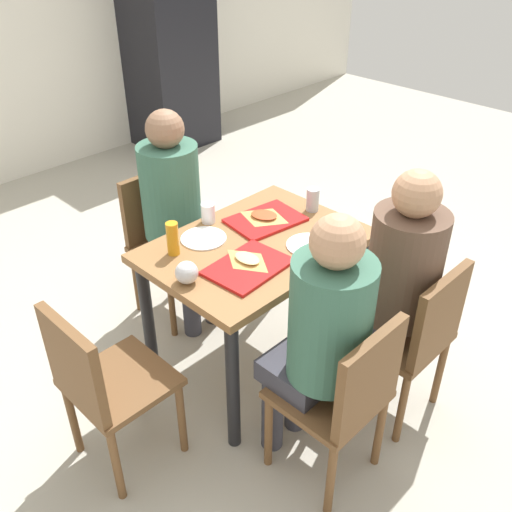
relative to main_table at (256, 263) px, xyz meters
name	(u,v)px	position (x,y,z in m)	size (l,w,h in m)	color
ground_plane	(256,363)	(0.00, 0.00, -0.66)	(10.00, 10.00, 0.02)	#B2AD9E
main_table	(256,263)	(0.00, 0.00, 0.00)	(1.03, 0.73, 0.76)	olive
chair_near_left	(345,394)	(-0.26, -0.75, -0.15)	(0.40, 0.40, 0.85)	brown
chair_near_right	(415,333)	(0.26, -0.75, -0.15)	(0.40, 0.40, 0.85)	brown
chair_far_side	(164,234)	(0.00, 0.75, -0.15)	(0.40, 0.40, 0.85)	brown
chair_left_end	(101,381)	(-0.90, 0.00, -0.15)	(0.40, 0.40, 0.85)	brown
person_in_red	(322,330)	(-0.26, -0.61, 0.10)	(0.32, 0.42, 1.26)	#383842
person_in_brown_jacket	(395,276)	(0.26, -0.61, 0.10)	(0.32, 0.42, 1.26)	#383842
person_far_side	(176,205)	(0.00, 0.61, 0.10)	(0.32, 0.42, 1.26)	#383842
tray_red_near	(248,267)	(-0.18, -0.13, 0.13)	(0.36, 0.26, 0.02)	red
tray_red_far	(265,220)	(0.18, 0.11, 0.13)	(0.36, 0.26, 0.02)	red
paper_plate_center	(204,238)	(-0.15, 0.20, 0.12)	(0.22, 0.22, 0.01)	white
paper_plate_near_edge	(309,245)	(0.15, -0.20, 0.12)	(0.22, 0.22, 0.01)	white
pizza_slice_a	(247,259)	(-0.16, -0.10, 0.14)	(0.13, 0.19, 0.02)	tan
pizza_slice_b	(264,216)	(0.18, 0.12, 0.14)	(0.20, 0.23, 0.02)	tan
plastic_cup_a	(208,213)	(-0.03, 0.31, 0.17)	(0.07, 0.07, 0.10)	white
plastic_cup_b	(310,257)	(0.03, -0.31, 0.17)	(0.07, 0.07, 0.10)	white
soda_can	(313,200)	(0.44, 0.02, 0.18)	(0.07, 0.07, 0.12)	#B7BCC6
condiment_bottle	(173,239)	(-0.33, 0.20, 0.20)	(0.06, 0.06, 0.16)	orange
foil_bundle	(187,273)	(-0.44, -0.02, 0.17)	(0.10, 0.10, 0.10)	silver
drink_fridge	(169,45)	(1.73, 2.85, 0.30)	(0.70, 0.60, 1.90)	black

